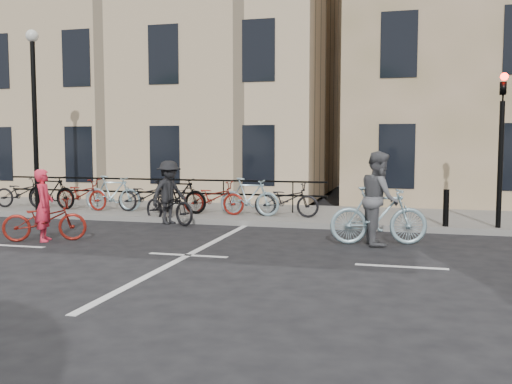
% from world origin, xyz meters
% --- Properties ---
extents(ground, '(120.00, 120.00, 0.00)m').
position_xyz_m(ground, '(0.00, 0.00, 0.00)').
color(ground, black).
rests_on(ground, ground).
extents(sidewalk, '(46.00, 4.00, 0.15)m').
position_xyz_m(sidewalk, '(-4.00, 6.00, 0.07)').
color(sidewalk, slate).
rests_on(sidewalk, ground).
extents(building_west, '(20.00, 10.00, 10.00)m').
position_xyz_m(building_west, '(-9.00, 13.00, 5.15)').
color(building_west, '#D1B58D').
rests_on(building_west, sidewalk).
extents(traffic_light, '(0.18, 0.30, 3.90)m').
position_xyz_m(traffic_light, '(6.20, 4.34, 2.45)').
color(traffic_light, black).
rests_on(traffic_light, sidewalk).
extents(lamp_post, '(0.36, 0.36, 5.28)m').
position_xyz_m(lamp_post, '(-6.50, 4.40, 3.49)').
color(lamp_post, black).
rests_on(lamp_post, sidewalk).
extents(bollard_east, '(0.14, 0.14, 0.90)m').
position_xyz_m(bollard_east, '(5.00, 4.25, 0.60)').
color(bollard_east, black).
rests_on(bollard_east, sidewalk).
extents(parked_bikes, '(10.40, 1.23, 1.05)m').
position_xyz_m(parked_bikes, '(-3.30, 5.04, 0.64)').
color(parked_bikes, black).
rests_on(parked_bikes, sidewalk).
extents(cyclist_pink, '(1.89, 1.32, 1.59)m').
position_xyz_m(cyclist_pink, '(-3.67, 0.72, 0.55)').
color(cyclist_pink, maroon).
rests_on(cyclist_pink, ground).
extents(cyclist_grey, '(2.14, 1.11, 2.00)m').
position_xyz_m(cyclist_grey, '(3.50, 2.16, 0.81)').
color(cyclist_grey, '#8FB1BC').
rests_on(cyclist_grey, ground).
extents(cyclist_dark, '(2.00, 1.47, 1.70)m').
position_xyz_m(cyclist_dark, '(-2.08, 3.90, 0.67)').
color(cyclist_dark, black).
rests_on(cyclist_dark, ground).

